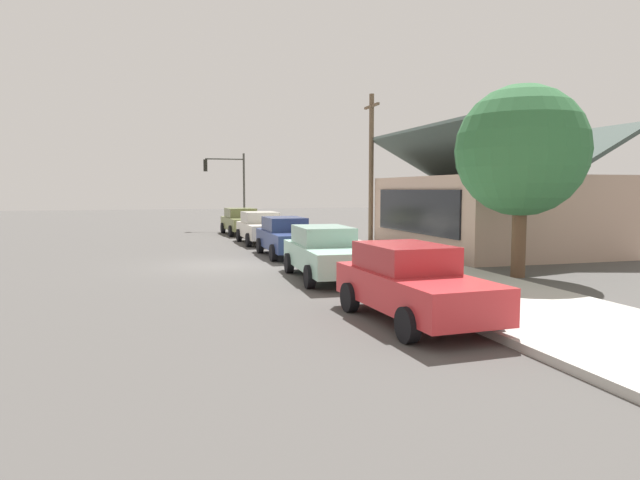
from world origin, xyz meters
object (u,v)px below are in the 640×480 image
(car_ivory, at_px, (261,227))
(car_cherry, at_px, (412,283))
(fire_hydrant_red, at_px, (383,264))
(car_navy, at_px, (286,236))
(traffic_light_main, at_px, (228,178))
(car_olive, at_px, (242,221))
(utility_pole_wooden, at_px, (371,166))
(car_seafoam, at_px, (326,252))
(shade_tree, at_px, (521,151))

(car_ivory, xyz_separation_m, car_cherry, (17.87, -0.10, -0.00))
(fire_hydrant_red, bearing_deg, car_navy, -168.60)
(traffic_light_main, bearing_deg, fire_hydrant_red, 4.04)
(car_olive, bearing_deg, fire_hydrant_red, 1.71)
(utility_pole_wooden, bearing_deg, traffic_light_main, -155.17)
(car_seafoam, height_order, fire_hydrant_red, car_seafoam)
(car_olive, relative_size, car_cherry, 1.02)
(car_seafoam, relative_size, traffic_light_main, 0.95)
(car_olive, distance_m, utility_pole_wooden, 9.80)
(car_cherry, bearing_deg, car_ivory, 176.87)
(car_navy, bearing_deg, car_cherry, -0.29)
(car_olive, height_order, shade_tree, shade_tree)
(car_navy, relative_size, fire_hydrant_red, 6.61)
(car_ivory, distance_m, car_navy, 5.81)
(car_navy, height_order, fire_hydrant_red, car_navy)
(car_ivory, bearing_deg, car_seafoam, -1.62)
(car_olive, bearing_deg, car_navy, -2.39)
(utility_pole_wooden, xyz_separation_m, fire_hydrant_red, (11.28, -4.00, -3.43))
(shade_tree, xyz_separation_m, traffic_light_main, (-24.07, -5.98, -0.42))
(car_cherry, bearing_deg, car_seafoam, 177.74)
(car_olive, xyz_separation_m, shade_tree, (19.34, 5.81, 3.10))
(car_ivory, relative_size, car_cherry, 1.03)
(car_seafoam, relative_size, shade_tree, 0.83)
(utility_pole_wooden, bearing_deg, fire_hydrant_red, -19.52)
(shade_tree, xyz_separation_m, utility_pole_wooden, (-11.84, -0.32, 0.01))
(car_cherry, distance_m, fire_hydrant_red, 5.33)
(car_ivory, relative_size, car_navy, 1.00)
(car_olive, distance_m, shade_tree, 20.43)
(shade_tree, relative_size, fire_hydrant_red, 8.38)
(shade_tree, bearing_deg, traffic_light_main, -166.06)
(car_navy, xyz_separation_m, utility_pole_wooden, (-4.33, 5.40, 3.11))
(car_seafoam, height_order, car_cherry, same)
(traffic_light_main, distance_m, utility_pole_wooden, 13.48)
(car_cherry, xyz_separation_m, shade_tree, (-4.54, 5.80, 3.10))
(car_ivory, height_order, car_navy, same)
(car_seafoam, height_order, shade_tree, shade_tree)
(car_ivory, height_order, utility_pole_wooden, utility_pole_wooden)
(car_ivory, distance_m, traffic_light_main, 11.08)
(car_olive, relative_size, traffic_light_main, 0.89)
(car_olive, distance_m, car_seafoam, 17.90)
(car_ivory, relative_size, fire_hydrant_red, 6.58)
(car_olive, distance_m, car_navy, 11.83)
(car_ivory, xyz_separation_m, car_seafoam, (11.88, -0.16, 0.00))
(car_olive, relative_size, utility_pole_wooden, 0.62)
(traffic_light_main, height_order, fire_hydrant_red, traffic_light_main)
(shade_tree, height_order, traffic_light_main, shade_tree)
(car_olive, relative_size, fire_hydrant_red, 6.51)
(shade_tree, relative_size, traffic_light_main, 1.14)
(car_olive, height_order, utility_pole_wooden, utility_pole_wooden)
(car_navy, distance_m, shade_tree, 9.94)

